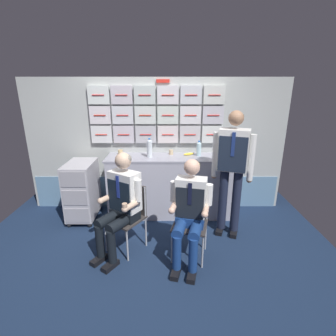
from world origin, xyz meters
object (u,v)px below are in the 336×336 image
(crew_member_standing, at_px, (233,163))
(paper_cup_blue, at_px, (172,152))
(folding_chair_left, at_px, (130,210))
(folding_chair_right, at_px, (192,215))
(service_trolley, at_px, (83,189))
(snack_banana, at_px, (189,154))
(water_bottle_blue_cap, at_px, (150,148))
(crew_member_left, at_px, (121,200))
(crew_member_right, at_px, (190,209))

(crew_member_standing, bearing_deg, paper_cup_blue, 138.58)
(folding_chair_left, bearing_deg, folding_chair_right, -10.34)
(service_trolley, distance_m, snack_banana, 1.75)
(folding_chair_left, xyz_separation_m, snack_banana, (0.81, 0.97, 0.48))
(water_bottle_blue_cap, bearing_deg, crew_member_left, -106.39)
(folding_chair_left, height_order, folding_chair_right, same)
(folding_chair_right, bearing_deg, snack_banana, 87.92)
(snack_banana, bearing_deg, paper_cup_blue, 170.95)
(service_trolley, relative_size, crew_member_standing, 0.53)
(crew_member_right, bearing_deg, crew_member_standing, 44.63)
(snack_banana, bearing_deg, folding_chair_left, -129.98)
(folding_chair_left, xyz_separation_m, crew_member_left, (-0.09, -0.13, 0.19))
(folding_chair_left, bearing_deg, crew_member_left, -122.94)
(crew_member_standing, relative_size, snack_banana, 10.07)
(crew_member_standing, bearing_deg, folding_chair_right, -142.14)
(paper_cup_blue, height_order, snack_banana, paper_cup_blue)
(folding_chair_left, height_order, crew_member_right, crew_member_right)
(folding_chair_right, relative_size, snack_banana, 4.89)
(crew_member_left, distance_m, crew_member_standing, 1.53)
(crew_member_standing, bearing_deg, folding_chair_left, -167.32)
(folding_chair_right, distance_m, crew_member_standing, 0.89)
(folding_chair_left, distance_m, crew_member_standing, 1.47)
(folding_chair_right, distance_m, crew_member_right, 0.23)
(snack_banana, bearing_deg, crew_member_standing, -51.59)
(service_trolley, bearing_deg, folding_chair_left, -40.28)
(crew_member_right, relative_size, paper_cup_blue, 16.74)
(crew_member_left, relative_size, paper_cup_blue, 17.24)
(paper_cup_blue, distance_m, snack_banana, 0.28)
(folding_chair_left, xyz_separation_m, paper_cup_blue, (0.53, 1.01, 0.50))
(paper_cup_blue, bearing_deg, snack_banana, -9.05)
(service_trolley, height_order, crew_member_right, crew_member_right)
(service_trolley, xyz_separation_m, water_bottle_blue_cap, (1.05, 0.14, 0.62))
(water_bottle_blue_cap, bearing_deg, snack_banana, 10.78)
(service_trolley, height_order, water_bottle_blue_cap, water_bottle_blue_cap)
(crew_member_left, bearing_deg, folding_chair_left, 57.06)
(service_trolley, xyz_separation_m, folding_chair_left, (0.84, -0.72, 0.02))
(crew_member_right, bearing_deg, folding_chair_left, 157.95)
(service_trolley, bearing_deg, paper_cup_blue, 12.13)
(crew_member_right, bearing_deg, folding_chair_right, 76.47)
(crew_member_left, distance_m, snack_banana, 1.45)
(paper_cup_blue, bearing_deg, folding_chair_left, -117.85)
(folding_chair_right, bearing_deg, paper_cup_blue, 101.61)
(crew_member_left, distance_m, crew_member_right, 0.84)
(service_trolley, distance_m, folding_chair_left, 1.11)
(crew_member_right, relative_size, water_bottle_blue_cap, 4.22)
(service_trolley, distance_m, paper_cup_blue, 1.50)
(folding_chair_right, relative_size, crew_member_right, 0.67)
(folding_chair_right, xyz_separation_m, crew_member_standing, (0.57, 0.44, 0.53))
(service_trolley, relative_size, folding_chair_right, 1.09)
(water_bottle_blue_cap, bearing_deg, crew_member_right, -65.23)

